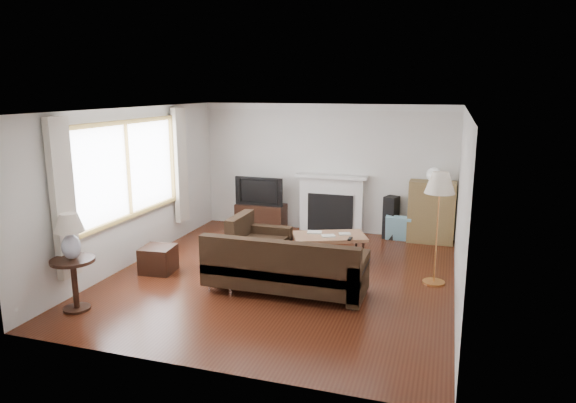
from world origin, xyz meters
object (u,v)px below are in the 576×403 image
(sectional_sofa, at_px, (285,265))
(side_table, at_px, (75,284))
(bookshelf, at_px, (431,212))
(coffee_table, at_px, (329,248))
(floor_lamp, at_px, (437,229))
(tv_stand, at_px, (261,216))

(sectional_sofa, relative_size, side_table, 3.51)
(side_table, bearing_deg, bookshelf, 46.66)
(coffee_table, relative_size, floor_lamp, 0.71)
(tv_stand, height_order, bookshelf, bookshelf)
(bookshelf, xyz_separation_m, sectional_sofa, (-1.82, -3.07, -0.18))
(sectional_sofa, distance_m, coffee_table, 1.48)
(sectional_sofa, distance_m, side_table, 2.75)
(tv_stand, height_order, side_table, side_table)
(tv_stand, bearing_deg, side_table, -101.24)
(tv_stand, relative_size, coffee_table, 0.85)
(bookshelf, xyz_separation_m, side_table, (-4.21, -4.46, -0.23))
(tv_stand, bearing_deg, coffee_table, -41.92)
(coffee_table, height_order, floor_lamp, floor_lamp)
(tv_stand, bearing_deg, floor_lamp, -31.11)
(tv_stand, relative_size, sectional_sofa, 0.41)
(sectional_sofa, height_order, floor_lamp, floor_lamp)
(tv_stand, xyz_separation_m, side_table, (-0.88, -4.43, 0.09))
(coffee_table, relative_size, side_table, 1.70)
(coffee_table, bearing_deg, sectional_sofa, -124.26)
(floor_lamp, height_order, side_table, floor_lamp)
(tv_stand, height_order, sectional_sofa, sectional_sofa)
(sectional_sofa, xyz_separation_m, coffee_table, (0.29, 1.44, -0.16))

